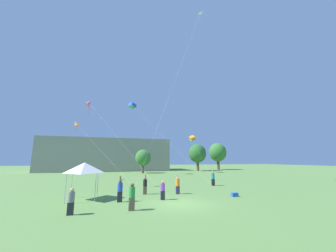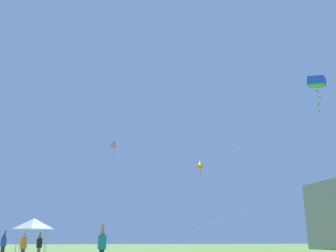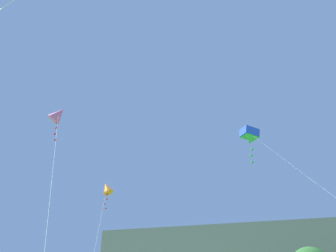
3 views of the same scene
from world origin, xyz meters
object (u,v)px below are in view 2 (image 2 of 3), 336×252
person_blue_shirt (3,245)px  person_black_shirt (39,246)px  kite_blue_box_3 (317,82)px  kite_orange_diamond_2 (200,164)px  person_orange_shirt (23,246)px  person_teal_shirt (102,246)px  kite_pink_diamond_0 (114,143)px  festival_tent (34,224)px

person_blue_shirt → person_black_shirt: size_ratio=1.06×
kite_blue_box_3 → kite_orange_diamond_2: bearing=-139.2°
person_orange_shirt → person_teal_shirt: bearing=-154.4°
person_orange_shirt → kite_pink_diamond_0: 14.79m
person_blue_shirt → kite_orange_diamond_2: (-7.15, 18.20, 8.43)m
person_black_shirt → kite_pink_diamond_0: 12.68m
festival_tent → kite_blue_box_3: kite_blue_box_3 is taller
person_teal_shirt → kite_orange_diamond_2: bearing=-80.2°
festival_tent → person_black_shirt: (5.48, 1.05, -1.72)m
person_black_shirt → festival_tent: bearing=145.5°
person_blue_shirt → kite_blue_box_3: bearing=-70.2°
festival_tent → person_teal_shirt: bearing=17.8°
festival_tent → kite_blue_box_3: 28.94m
person_teal_shirt → kite_orange_diamond_2: size_ratio=0.13×
kite_pink_diamond_0 → person_teal_shirt: bearing=-6.3°
festival_tent → person_blue_shirt: (3.02, -1.75, -1.66)m
festival_tent → kite_orange_diamond_2: 18.26m
festival_tent → kite_pink_diamond_0: size_ratio=0.28×
person_teal_shirt → person_black_shirt: person_teal_shirt is taller
kite_pink_diamond_0 → kite_blue_box_3: kite_blue_box_3 is taller
person_orange_shirt → person_blue_shirt: 5.98m
festival_tent → person_teal_shirt: 15.83m
festival_tent → person_black_shirt: 5.84m
person_orange_shirt → kite_blue_box_3: kite_blue_box_3 is taller
festival_tent → person_orange_shirt: bearing=2.5°
person_black_shirt → kite_orange_diamond_2: size_ratio=0.12×
kite_pink_diamond_0 → kite_orange_diamond_2: kite_pink_diamond_0 is taller
person_black_shirt → kite_blue_box_3: (0.41, 24.04, 14.89)m
festival_tent → person_black_shirt: bearing=10.9°
person_blue_shirt → kite_pink_diamond_0: (-3.96, 8.32, 9.38)m
kite_blue_box_3 → kite_pink_diamond_0: bearing=-110.2°
person_orange_shirt → person_black_shirt: 3.21m
kite_pink_diamond_0 → kite_blue_box_3: 20.47m
person_orange_shirt → person_blue_shirt: bearing=11.4°
person_teal_shirt → person_orange_shirt: bearing=-14.0°
person_teal_shirt → kite_pink_diamond_0: kite_pink_diamond_0 is taller
festival_tent → kite_pink_diamond_0: bearing=98.1°
person_blue_shirt → kite_orange_diamond_2: size_ratio=0.12×
person_black_shirt → kite_pink_diamond_0: bearing=93.9°
festival_tent → kite_pink_diamond_0: 10.18m
festival_tent → kite_pink_diamond_0: kite_pink_diamond_0 is taller
person_blue_shirt → person_black_shirt: (2.46, 2.80, -0.06)m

